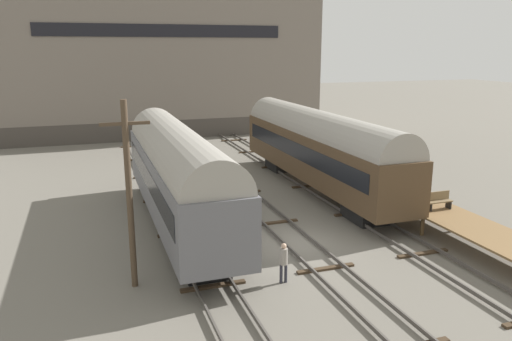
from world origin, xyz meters
TOP-DOWN VIEW (x-y plane):
  - ground_plane at (0.00, 0.00)m, footprint 200.00×200.00m
  - track_left at (-4.88, 0.00)m, footprint 2.60×60.00m
  - track_middle at (0.00, 0.00)m, footprint 2.60×60.00m
  - track_right at (4.88, 0.00)m, footprint 2.60×60.00m
  - train_car_grey at (-4.88, 3.99)m, footprint 3.07×16.71m
  - train_car_brown at (4.88, 8.06)m, footprint 3.00×18.86m
  - station_platform at (7.56, -0.96)m, footprint 2.73×15.41m
  - bench at (7.63, -0.43)m, footprint 1.40×0.40m
  - person_worker at (-2.14, -3.52)m, footprint 0.32×0.32m
  - utility_pole at (-7.75, -1.88)m, footprint 1.80×0.24m
  - warehouse_building at (-1.22, 35.53)m, footprint 33.87×11.39m

SIDE VIEW (x-z plane):
  - ground_plane at x=0.00m, z-range 0.00..0.00m
  - track_left at x=-4.88m, z-range 0.01..0.27m
  - track_middle at x=0.00m, z-range 0.01..0.27m
  - track_right at x=4.88m, z-range 0.01..0.27m
  - station_platform at x=7.56m, z-range 0.45..1.51m
  - person_worker at x=-2.14m, z-range 0.17..1.84m
  - bench at x=7.63m, z-range 1.09..2.00m
  - train_car_brown at x=4.88m, z-range 0.37..5.61m
  - train_car_grey at x=-4.88m, z-range 0.36..5.70m
  - utility_pole at x=-7.75m, z-range 0.16..7.46m
  - warehouse_building at x=-1.22m, z-range 0.00..19.43m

